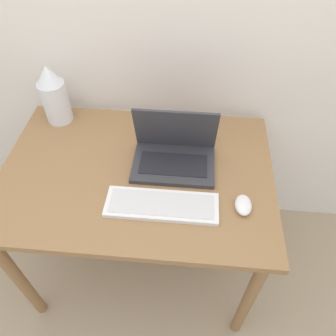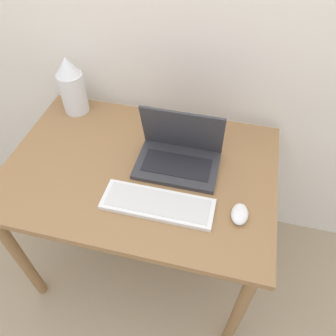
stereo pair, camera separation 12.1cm
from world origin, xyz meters
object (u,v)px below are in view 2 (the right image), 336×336
(keyboard, at_px, (158,204))
(vase, at_px, (72,86))
(mouse, at_px, (240,214))
(laptop, at_px, (179,153))

(keyboard, bearing_deg, vase, 138.83)
(mouse, xyz_separation_m, vase, (-0.83, 0.44, 0.12))
(keyboard, height_order, vase, vase)
(keyboard, distance_m, vase, 0.72)
(laptop, relative_size, mouse, 3.57)
(laptop, distance_m, mouse, 0.35)
(vase, bearing_deg, laptop, -21.96)
(keyboard, xyz_separation_m, mouse, (0.30, 0.02, 0.01))
(laptop, xyz_separation_m, mouse, (0.27, -0.22, -0.03))
(laptop, relative_size, keyboard, 0.80)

